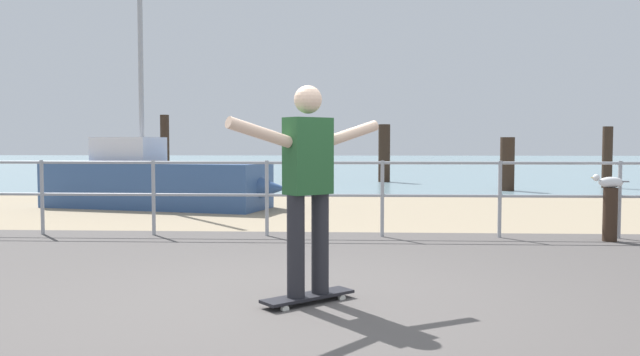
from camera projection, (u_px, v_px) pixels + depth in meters
ground_plane at (296, 343)px, 4.12m from camera, size 24.00×10.00×0.04m
beach_strip at (333, 211)px, 12.10m from camera, size 24.00×6.00×0.04m
sea_surface at (346, 164)px, 40.03m from camera, size 72.00×50.00×0.04m
railing_fence at (267, 186)px, 8.71m from camera, size 12.59×0.05×1.05m
sailboat at (163, 182)px, 12.54m from camera, size 5.07×2.39×5.27m
skateboard at (308, 297)px, 5.08m from camera, size 0.74×0.67×0.08m
skateboarder at (308, 177)px, 5.02m from camera, size 1.15×1.01×1.65m
bollard_short at (610, 215)px, 8.26m from camera, size 0.18×0.18×0.71m
seagull at (610, 182)px, 8.23m from camera, size 0.49×0.16×0.18m
groyne_post_0 at (165, 153)px, 17.46m from camera, size 0.24×0.24×2.05m
groyne_post_1 at (293, 156)px, 21.98m from camera, size 0.38×0.38×1.69m
groyne_post_2 at (384, 153)px, 20.88m from camera, size 0.38×0.38×1.89m
groyne_post_3 at (507, 164)px, 17.02m from camera, size 0.38×0.38×1.44m
groyne_post_4 at (607, 158)px, 18.07m from camera, size 0.28×0.28×1.75m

